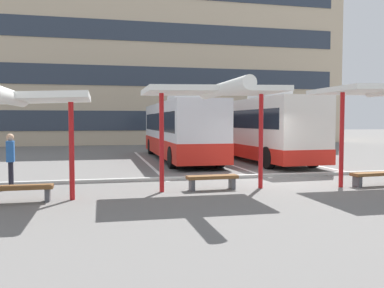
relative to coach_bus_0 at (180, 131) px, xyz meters
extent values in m
plane|color=slate|center=(1.95, -8.28, -1.58)|extent=(160.00, 160.00, 0.00)
cube|color=#C6B293|center=(1.95, 21.94, 8.33)|extent=(34.95, 14.53, 19.83)
cube|color=#2D3847|center=(1.95, 14.65, 0.60)|extent=(32.16, 0.08, 1.75)
cube|color=#2D3847|center=(1.95, 14.65, 4.56)|extent=(32.16, 0.08, 1.75)
cube|color=#2D3847|center=(1.95, 14.65, 8.53)|extent=(32.16, 0.08, 1.75)
cube|color=silver|center=(0.00, 0.00, 0.11)|extent=(2.48, 11.41, 2.84)
cube|color=red|center=(0.00, 0.00, -0.85)|extent=(2.52, 11.45, 0.91)
cube|color=black|center=(0.00, 0.00, 0.51)|extent=(2.50, 10.50, 0.95)
cube|color=black|center=(0.02, 5.67, 0.45)|extent=(2.14, 0.09, 1.70)
cube|color=silver|center=(-0.01, -1.43, 1.71)|extent=(1.47, 2.21, 0.36)
cylinder|color=black|center=(-1.10, 4.10, -1.08)|extent=(0.30, 1.00, 1.00)
cylinder|color=black|center=(1.13, 4.10, -1.08)|extent=(0.30, 1.00, 1.00)
cylinder|color=black|center=(-1.13, -4.10, -1.08)|extent=(0.30, 1.00, 1.00)
cylinder|color=black|center=(1.10, -4.10, -1.08)|extent=(0.30, 1.00, 1.00)
cube|color=silver|center=(4.01, -1.56, 0.17)|extent=(2.82, 10.43, 2.97)
cube|color=red|center=(4.01, -1.56, -0.98)|extent=(2.87, 10.47, 0.66)
cube|color=black|center=(4.01, -1.56, 0.65)|extent=(2.82, 9.61, 0.91)
cube|color=black|center=(3.80, 3.58, 0.53)|extent=(2.12, 0.17, 1.78)
cube|color=silver|center=(4.06, -2.85, 1.84)|extent=(1.53, 2.26, 0.36)
cylinder|color=black|center=(2.76, 1.96, -1.08)|extent=(0.34, 1.01, 1.00)
cylinder|color=black|center=(4.97, 2.05, -1.08)|extent=(0.34, 1.01, 1.00)
cylinder|color=black|center=(3.05, -5.17, -1.08)|extent=(0.34, 1.01, 1.00)
cylinder|color=black|center=(5.25, -5.08, -1.08)|extent=(0.34, 1.01, 1.00)
cube|color=white|center=(-1.96, -0.97, -1.58)|extent=(0.16, 14.00, 0.01)
cube|color=white|center=(1.95, -0.97, -1.58)|extent=(0.16, 14.00, 0.01)
cube|color=white|center=(5.85, -0.97, -1.58)|extent=(0.16, 14.00, 0.01)
cylinder|color=red|center=(-5.04, -10.71, -0.26)|extent=(0.14, 0.14, 2.65)
cube|color=white|center=(-6.35, -10.71, 1.15)|extent=(3.62, 2.93, 0.28)
cylinder|color=white|center=(-6.35, -12.02, 1.12)|extent=(0.36, 3.61, 0.36)
cube|color=brown|center=(-6.35, -10.79, -1.18)|extent=(1.66, 0.44, 0.10)
cube|color=#4C4C51|center=(-5.67, -10.78, -1.41)|extent=(0.12, 0.34, 0.35)
cylinder|color=red|center=(-2.49, -10.02, -0.09)|extent=(0.14, 0.14, 2.99)
cylinder|color=red|center=(0.69, -10.02, -0.09)|extent=(0.14, 0.14, 2.99)
cube|color=white|center=(-0.90, -10.02, 1.49)|extent=(4.18, 2.47, 0.22)
cylinder|color=white|center=(-0.90, -11.11, 1.46)|extent=(0.36, 4.17, 0.36)
cube|color=brown|center=(-0.90, -9.98, -1.18)|extent=(1.63, 0.49, 0.10)
cube|color=#4C4C51|center=(-1.55, -10.01, -1.41)|extent=(0.13, 0.34, 0.35)
cube|color=#4C4C51|center=(-0.24, -9.95, -1.41)|extent=(0.13, 0.34, 0.35)
cylinder|color=red|center=(3.30, -10.42, -0.05)|extent=(0.14, 0.14, 3.07)
cube|color=white|center=(4.64, -10.42, 1.57)|extent=(3.68, 2.92, 0.20)
cube|color=brown|center=(4.64, -10.44, -1.18)|extent=(1.93, 0.57, 0.10)
cube|color=#4C4C51|center=(3.84, -10.50, -1.41)|extent=(0.15, 0.34, 0.35)
cube|color=#ADADA8|center=(1.95, -7.69, -1.52)|extent=(44.00, 0.24, 0.12)
cylinder|color=black|center=(-7.03, -8.50, -1.15)|extent=(0.14, 0.14, 0.86)
cylinder|color=black|center=(-7.06, -8.33, -1.15)|extent=(0.14, 0.14, 0.86)
cube|color=#2659A5|center=(-7.05, -8.41, -0.40)|extent=(0.28, 0.53, 0.65)
sphere|color=tan|center=(-7.05, -8.41, 0.04)|extent=(0.23, 0.23, 0.23)
camera|label=1|loc=(-4.28, -22.14, 0.55)|focal=38.18mm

